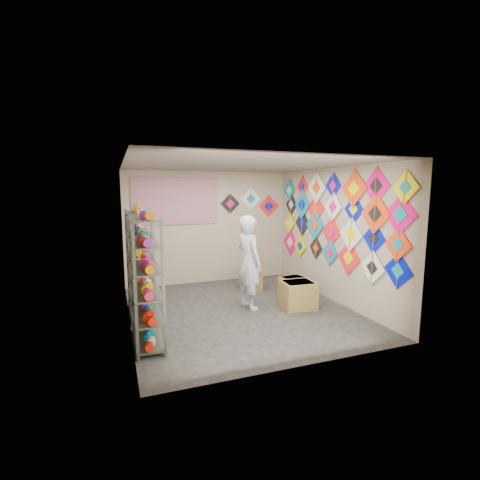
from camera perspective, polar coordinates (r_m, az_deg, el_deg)
name	(u,v)px	position (r m, az deg, el deg)	size (l,w,h in m)	color
ground	(240,310)	(6.71, 0.08, -11.44)	(4.50, 4.50, 0.00)	black
room_walls	(241,224)	(6.35, 0.08, 2.67)	(4.50, 4.50, 4.50)	tan
shelf_rack_front	(146,281)	(5.26, -15.18, -6.48)	(0.40, 1.10, 1.90)	#4C5147
shelf_rack_back	(139,263)	(6.53, -16.20, -3.68)	(0.40, 1.10, 1.90)	#4C5147
string_spools	(142,265)	(5.87, -15.78, -4.03)	(0.12, 2.36, 0.12)	#EC1C56
kite_wall_display	(333,220)	(7.26, 14.97, 3.20)	(0.06, 4.21, 2.05)	#040FC3
back_wall_kites	(252,203)	(8.82, 1.91, 6.11)	(1.59, 0.02, 0.76)	black
poster	(175,201)	(8.28, -10.56, 6.30)	(2.00, 0.01, 1.10)	#6B4EA9
shopkeeper	(249,262)	(6.62, 1.48, -3.67)	(0.55, 0.73, 1.79)	silver
carton_a	(298,295)	(6.86, 9.47, -8.85)	(0.62, 0.52, 0.52)	#9E7D45
carton_b	(293,287)	(7.56, 8.71, -7.59)	(0.51, 0.42, 0.42)	#9E7D45
carton_c	(251,279)	(8.07, 1.88, -6.36)	(0.47, 0.52, 0.46)	#9E7D45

